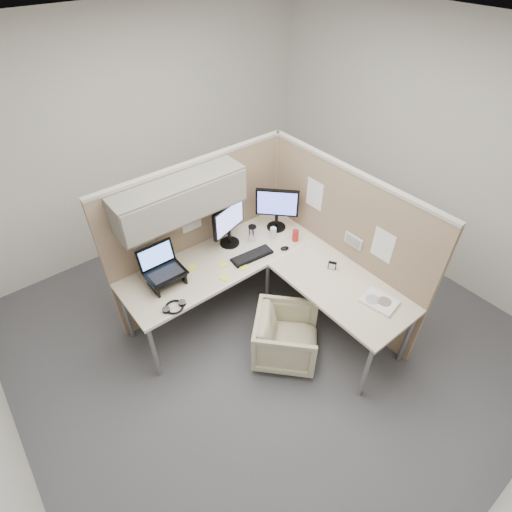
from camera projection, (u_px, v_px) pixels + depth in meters
ground at (264, 335)px, 4.10m from camera, size 4.50×4.50×0.00m
partition_back at (192, 219)px, 3.77m from camera, size 2.00×0.36×1.63m
partition_right at (339, 242)px, 3.95m from camera, size 0.07×2.03×1.63m
desk at (266, 275)px, 3.78m from camera, size 2.00×1.98×0.73m
office_chair at (286, 335)px, 3.73m from camera, size 0.78×0.78×0.59m
monitor_left at (229, 221)px, 3.89m from camera, size 0.43×0.20×0.47m
monitor_right at (277, 206)px, 4.09m from camera, size 0.33×0.34×0.47m
laptop_station at (164, 271)px, 3.55m from camera, size 0.34×0.30×0.36m
keyboard at (252, 256)px, 3.90m from camera, size 0.43×0.18×0.02m
mouse at (285, 248)px, 3.98m from camera, size 0.10×0.09×0.03m
travel_mug at (252, 233)px, 4.05m from camera, size 0.08×0.08×0.18m
soda_can_green at (295, 236)px, 4.07m from camera, size 0.07×0.07×0.12m
soda_can_silver at (273, 233)px, 4.10m from camera, size 0.07×0.07×0.12m
sticky_note_b at (244, 267)px, 3.79m from camera, size 0.08×0.08×0.01m
sticky_note_a at (225, 278)px, 3.68m from camera, size 0.10×0.10×0.01m
sticky_note_c at (192, 267)px, 3.79m from camera, size 0.09×0.09×0.01m
sticky_note_d at (223, 264)px, 3.82m from camera, size 0.10×0.10×0.01m
headphones at (174, 307)px, 3.40m from camera, size 0.21×0.18×0.03m
paper_stack at (380, 302)px, 3.44m from camera, size 0.27×0.32×0.03m
desk_clock at (332, 266)px, 3.76m from camera, size 0.07×0.08×0.08m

